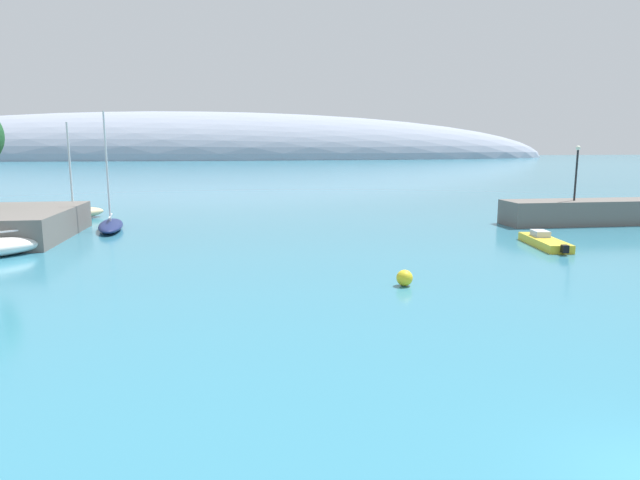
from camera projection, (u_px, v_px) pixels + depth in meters
breakwater_rocks at (612, 212)px, 46.58m from camera, size 18.92×3.42×2.02m
distant_ridge at (192, 159)px, 247.75m from camera, size 333.85×65.29×41.29m
sailboat_navy_mid_mooring at (111, 225)px, 43.01m from camera, size 2.75×7.07×9.08m
sailboat_sand_outer_mooring at (73, 212)px, 49.23m from camera, size 5.65×5.34×8.48m
motorboat_yellow_foreground at (545, 242)px, 36.27m from camera, size 2.29×5.98×0.93m
mooring_buoy_yellow at (405, 278)px, 26.12m from camera, size 0.78×0.78×0.78m
harbor_lamp_post at (577, 167)px, 45.12m from camera, size 0.36×0.36×4.47m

